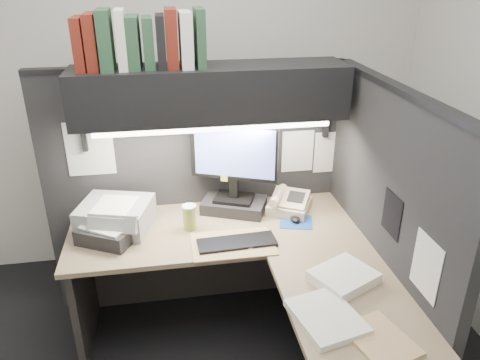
{
  "coord_description": "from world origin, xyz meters",
  "views": [
    {
      "loc": [
        -0.15,
        -1.85,
        2.15
      ],
      "look_at": [
        0.25,
        0.51,
        1.05
      ],
      "focal_mm": 35.0,
      "sensor_mm": 36.0,
      "label": 1
    }
  ],
  "objects_px": {
    "desk": "(289,323)",
    "monitor": "(234,178)",
    "coffee_cup": "(190,218)",
    "notebook_stack": "(109,232)",
    "keyboard": "(237,243)",
    "telephone": "(289,203)",
    "overhead_shelf": "(211,92)",
    "printer": "(116,215)"
  },
  "relations": [
    {
      "from": "desk",
      "to": "notebook_stack",
      "type": "height_order",
      "value": "notebook_stack"
    },
    {
      "from": "telephone",
      "to": "coffee_cup",
      "type": "bearing_deg",
      "value": -140.03
    },
    {
      "from": "overhead_shelf",
      "to": "notebook_stack",
      "type": "xyz_separation_m",
      "value": [
        -0.63,
        -0.22,
        -0.73
      ]
    },
    {
      "from": "monitor",
      "to": "printer",
      "type": "xyz_separation_m",
      "value": [
        -0.72,
        -0.09,
        -0.15
      ]
    },
    {
      "from": "desk",
      "to": "keyboard",
      "type": "relative_size",
      "value": 3.86
    },
    {
      "from": "monitor",
      "to": "printer",
      "type": "bearing_deg",
      "value": -150.47
    },
    {
      "from": "telephone",
      "to": "printer",
      "type": "xyz_separation_m",
      "value": [
        -1.07,
        -0.03,
        0.03
      ]
    },
    {
      "from": "keyboard",
      "to": "printer",
      "type": "xyz_separation_m",
      "value": [
        -0.68,
        0.31,
        0.07
      ]
    },
    {
      "from": "monitor",
      "to": "coffee_cup",
      "type": "xyz_separation_m",
      "value": [
        -0.29,
        -0.18,
        -0.16
      ]
    },
    {
      "from": "telephone",
      "to": "notebook_stack",
      "type": "distance_m",
      "value": 1.12
    },
    {
      "from": "notebook_stack",
      "to": "desk",
      "type": "bearing_deg",
      "value": -29.71
    },
    {
      "from": "keyboard",
      "to": "notebook_stack",
      "type": "distance_m",
      "value": 0.73
    },
    {
      "from": "overhead_shelf",
      "to": "telephone",
      "type": "xyz_separation_m",
      "value": [
        0.48,
        -0.06,
        -0.72
      ]
    },
    {
      "from": "coffee_cup",
      "to": "notebook_stack",
      "type": "xyz_separation_m",
      "value": [
        -0.46,
        -0.04,
        -0.03
      ]
    },
    {
      "from": "coffee_cup",
      "to": "monitor",
      "type": "bearing_deg",
      "value": 31.55
    },
    {
      "from": "monitor",
      "to": "notebook_stack",
      "type": "bearing_deg",
      "value": -141.09
    },
    {
      "from": "notebook_stack",
      "to": "monitor",
      "type": "bearing_deg",
      "value": 16.34
    },
    {
      "from": "desk",
      "to": "monitor",
      "type": "relative_size",
      "value": 2.93
    },
    {
      "from": "monitor",
      "to": "desk",
      "type": "bearing_deg",
      "value": -54.65
    },
    {
      "from": "keyboard",
      "to": "notebook_stack",
      "type": "bearing_deg",
      "value": 163.29
    },
    {
      "from": "keyboard",
      "to": "telephone",
      "type": "distance_m",
      "value": 0.52
    },
    {
      "from": "monitor",
      "to": "keyboard",
      "type": "bearing_deg",
      "value": -74.27
    },
    {
      "from": "overhead_shelf",
      "to": "coffee_cup",
      "type": "xyz_separation_m",
      "value": [
        -0.16,
        -0.18,
        -0.7
      ]
    },
    {
      "from": "monitor",
      "to": "coffee_cup",
      "type": "relative_size",
      "value": 4.04
    },
    {
      "from": "overhead_shelf",
      "to": "telephone",
      "type": "distance_m",
      "value": 0.87
    },
    {
      "from": "desk",
      "to": "coffee_cup",
      "type": "distance_m",
      "value": 0.82
    },
    {
      "from": "coffee_cup",
      "to": "printer",
      "type": "relative_size",
      "value": 0.36
    },
    {
      "from": "monitor",
      "to": "notebook_stack",
      "type": "xyz_separation_m",
      "value": [
        -0.76,
        -0.22,
        -0.19
      ]
    },
    {
      "from": "monitor",
      "to": "overhead_shelf",
      "type": "bearing_deg",
      "value": -158.07
    },
    {
      "from": "overhead_shelf",
      "to": "printer",
      "type": "distance_m",
      "value": 0.91
    },
    {
      "from": "keyboard",
      "to": "coffee_cup",
      "type": "distance_m",
      "value": 0.33
    },
    {
      "from": "monitor",
      "to": "printer",
      "type": "height_order",
      "value": "monitor"
    },
    {
      "from": "desk",
      "to": "monitor",
      "type": "bearing_deg",
      "value": 102.79
    },
    {
      "from": "coffee_cup",
      "to": "notebook_stack",
      "type": "bearing_deg",
      "value": -174.92
    },
    {
      "from": "coffee_cup",
      "to": "notebook_stack",
      "type": "distance_m",
      "value": 0.46
    },
    {
      "from": "keyboard",
      "to": "desk",
      "type": "bearing_deg",
      "value": -61.17
    },
    {
      "from": "desk",
      "to": "notebook_stack",
      "type": "distance_m",
      "value": 1.12
    },
    {
      "from": "desk",
      "to": "monitor",
      "type": "distance_m",
      "value": 0.93
    },
    {
      "from": "telephone",
      "to": "notebook_stack",
      "type": "bearing_deg",
      "value": -142.55
    },
    {
      "from": "desk",
      "to": "keyboard",
      "type": "bearing_deg",
      "value": 121.65
    },
    {
      "from": "monitor",
      "to": "keyboard",
      "type": "distance_m",
      "value": 0.46
    },
    {
      "from": "keyboard",
      "to": "coffee_cup",
      "type": "relative_size",
      "value": 3.06
    }
  ]
}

